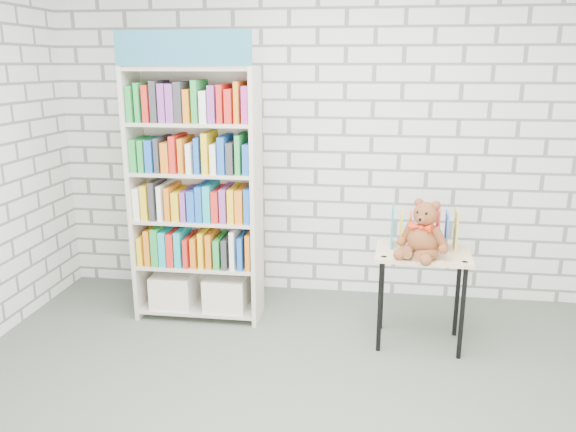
# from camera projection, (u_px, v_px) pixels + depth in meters

# --- Properties ---
(ground) EXTENTS (4.50, 4.50, 0.00)m
(ground) POSITION_uv_depth(u_px,v_px,m) (282.00, 423.00, 3.19)
(ground) COLOR #4A5447
(ground) RESTS_ON ground
(room_shell) EXTENTS (4.52, 4.02, 2.81)m
(room_shell) POSITION_uv_depth(u_px,v_px,m) (282.00, 105.00, 2.73)
(room_shell) COLOR silver
(room_shell) RESTS_ON ground
(bookshelf) EXTENTS (0.98, 0.38, 2.21)m
(bookshelf) POSITION_uv_depth(u_px,v_px,m) (197.00, 194.00, 4.34)
(bookshelf) COLOR beige
(bookshelf) RESTS_ON ground
(display_table) EXTENTS (0.68, 0.49, 0.71)m
(display_table) POSITION_uv_depth(u_px,v_px,m) (422.00, 265.00, 3.97)
(display_table) COLOR #E0BA86
(display_table) RESTS_ON ground
(table_books) EXTENTS (0.47, 0.23, 0.27)m
(table_books) POSITION_uv_depth(u_px,v_px,m) (424.00, 229.00, 4.00)
(table_books) COLOR teal
(table_books) RESTS_ON display_table
(teddy_bear) EXTENTS (0.37, 0.36, 0.39)m
(teddy_bear) POSITION_uv_depth(u_px,v_px,m) (423.00, 234.00, 3.80)
(teddy_bear) COLOR brown
(teddy_bear) RESTS_ON display_table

